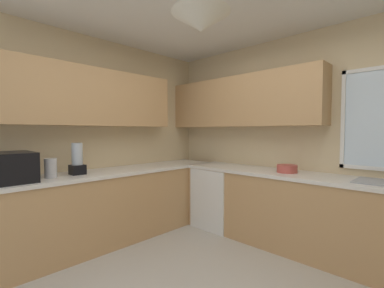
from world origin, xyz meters
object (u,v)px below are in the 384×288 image
at_px(blender_appliance, 77,160).
at_px(dishwasher, 219,197).
at_px(microwave, 12,167).
at_px(kettle, 51,168).
at_px(bowl, 287,169).

bearing_deg(blender_appliance, dishwasher, 69.60).
relative_size(dishwasher, blender_appliance, 2.35).
xyz_separation_m(microwave, blender_appliance, (-0.00, 0.63, 0.02)).
xyz_separation_m(dishwasher, kettle, (-0.64, -2.06, 0.57)).
bearing_deg(kettle, microwave, -93.36).
bearing_deg(kettle, dishwasher, 72.78).
height_order(microwave, blender_appliance, blender_appliance).
bearing_deg(bowl, dishwasher, -178.28).
relative_size(bowl, blender_appliance, 0.65).
height_order(microwave, kettle, microwave).
xyz_separation_m(dishwasher, bowl, (1.00, 0.03, 0.51)).
bearing_deg(dishwasher, kettle, -107.22).
distance_m(dishwasher, kettle, 2.24).
bearing_deg(kettle, blender_appliance, 93.95).
relative_size(dishwasher, bowl, 3.59).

